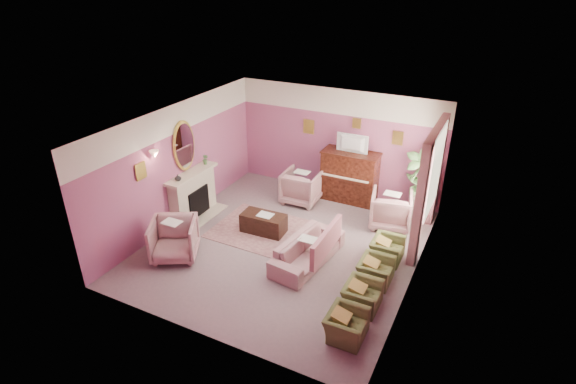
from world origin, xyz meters
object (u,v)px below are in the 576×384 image
at_px(television, 351,143).
at_px(coffee_table, 264,223).
at_px(sofa, 308,246).
at_px(floral_armchair_front, 174,238).
at_px(olive_chair_d, 387,246).
at_px(side_table, 421,205).
at_px(olive_chair_a, 347,321).
at_px(floral_armchair_left, 302,185).
at_px(olive_chair_b, 362,292).
at_px(olive_chair_c, 376,267).
at_px(piano, 350,177).
at_px(floral_armchair_right, 391,208).

height_order(television, coffee_table, television).
relative_size(sofa, floral_armchair_front, 2.02).
height_order(olive_chair_d, side_table, side_table).
relative_size(olive_chair_a, side_table, 1.02).
relative_size(floral_armchair_left, olive_chair_a, 1.32).
xyz_separation_m(coffee_table, olive_chair_a, (2.82, -2.25, 0.08)).
relative_size(television, olive_chair_a, 1.12).
bearing_deg(olive_chair_b, olive_chair_c, 90.00).
distance_m(piano, olive_chair_a, 4.93).
xyz_separation_m(piano, floral_armchair_left, (-1.05, -0.65, -0.18)).
relative_size(floral_armchair_left, olive_chair_c, 1.32).
relative_size(television, floral_armchair_front, 0.85).
relative_size(coffee_table, side_table, 1.43).
bearing_deg(floral_armchair_front, floral_armchair_right, 41.62).
xyz_separation_m(sofa, olive_chair_d, (1.43, 0.83, -0.08)).
relative_size(olive_chair_d, side_table, 1.02).
relative_size(coffee_table, olive_chair_d, 1.41).
relative_size(olive_chair_b, side_table, 1.02).
relative_size(television, side_table, 1.14).
relative_size(television, olive_chair_d, 1.12).
distance_m(coffee_table, olive_chair_c, 2.88).
bearing_deg(olive_chair_b, olive_chair_d, 90.00).
height_order(television, floral_armchair_left, television).
distance_m(piano, coffee_table, 2.71).
xyz_separation_m(olive_chair_c, olive_chair_d, (0.00, 0.82, 0.00)).
height_order(floral_armchair_left, side_table, floral_armchair_left).
distance_m(olive_chair_a, olive_chair_c, 1.64).
bearing_deg(olive_chair_d, floral_armchair_right, 102.60).
bearing_deg(television, floral_armchair_right, -30.36).
bearing_deg(side_table, olive_chair_b, -94.20).
relative_size(sofa, olive_chair_d, 2.66).
relative_size(olive_chair_a, olive_chair_d, 1.00).
distance_m(floral_armchair_front, olive_chair_c, 4.13).
distance_m(sofa, floral_armchair_front, 2.77).
height_order(piano, olive_chair_b, piano).
distance_m(olive_chair_c, olive_chair_d, 0.82).
xyz_separation_m(piano, olive_chair_a, (1.62, -4.64, -0.34)).
bearing_deg(olive_chair_a, olive_chair_c, 90.00).
bearing_deg(side_table, coffee_table, -143.89).
distance_m(piano, olive_chair_b, 4.16).
bearing_deg(side_table, piano, 175.65).
distance_m(coffee_table, floral_armchair_left, 1.77).
relative_size(piano, coffee_table, 1.40).
bearing_deg(olive_chair_a, floral_armchair_right, 94.54).
distance_m(piano, television, 0.95).
bearing_deg(piano, sofa, -86.36).
bearing_deg(sofa, floral_armchair_front, -157.01).
distance_m(sofa, floral_armchair_right, 2.46).
bearing_deg(coffee_table, olive_chair_d, 4.36).
xyz_separation_m(floral_armchair_front, olive_chair_c, (3.98, 1.09, -0.16)).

